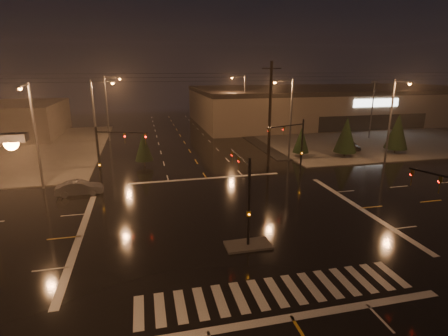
{
  "coord_description": "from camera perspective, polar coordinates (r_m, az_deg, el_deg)",
  "views": [
    {
      "loc": [
        -6.26,
        -23.7,
        11.28
      ],
      "look_at": [
        0.33,
        4.29,
        3.0
      ],
      "focal_mm": 28.0,
      "sensor_mm": 36.0,
      "label": 1
    }
  ],
  "objects": [
    {
      "name": "streetlight_1",
      "position": [
        42.35,
        -20.0,
        7.68
      ],
      "size": [
        2.77,
        0.32,
        10.0
      ],
      "color": "#38383A",
      "rests_on": "ground"
    },
    {
      "name": "streetlight_3",
      "position": [
        43.71,
        10.51,
        8.6
      ],
      "size": [
        2.77,
        0.32,
        10.0
      ],
      "color": "#38383A",
      "rests_on": "ground"
    },
    {
      "name": "streetlight_5",
      "position": [
        36.63,
        -28.64,
        5.51
      ],
      "size": [
        0.32,
        2.77,
        10.0
      ],
      "color": "#38383A",
      "rests_on": "ground"
    },
    {
      "name": "crosswalk",
      "position": [
        19.55,
        8.49,
        -19.34
      ],
      "size": [
        15.0,
        2.6,
        0.01
      ],
      "primitive_type": "cube",
      "color": "beige",
      "rests_on": "ground"
    },
    {
      "name": "stop_bar_near",
      "position": [
        18.1,
        11.0,
        -22.81
      ],
      "size": [
        16.0,
        0.5,
        0.01
      ],
      "primitive_type": "cube",
      "color": "beige",
      "rests_on": "ground"
    },
    {
      "name": "streetlight_2",
      "position": [
        58.17,
        -18.32,
        9.86
      ],
      "size": [
        2.77,
        0.32,
        10.0
      ],
      "color": "#38383A",
      "rests_on": "ground"
    },
    {
      "name": "conifer_3",
      "position": [
        42.11,
        -13.01,
        3.41
      ],
      "size": [
        2.12,
        2.12,
        4.02
      ],
      "color": "black",
      "rests_on": "ground"
    },
    {
      "name": "conifer_1",
      "position": [
        47.85,
        19.32,
        5.13
      ],
      "size": [
        2.88,
        2.88,
        5.2
      ],
      "color": "black",
      "rests_on": "ground"
    },
    {
      "name": "sidewalk_ne",
      "position": [
        65.76,
        20.55,
        5.22
      ],
      "size": [
        36.0,
        36.0,
        0.12
      ],
      "primitive_type": "cube",
      "color": "#43413C",
      "rests_on": "ground"
    },
    {
      "name": "signal_mast_ne",
      "position": [
        38.07,
        11.53,
        4.39
      ],
      "size": [
        4.84,
        1.86,
        6.0
      ],
      "color": "black",
      "rests_on": "ground"
    },
    {
      "name": "parking_lot",
      "position": [
        67.09,
        25.06,
        4.91
      ],
      "size": [
        50.0,
        24.0,
        0.08
      ],
      "primitive_type": "cube",
      "color": "black",
      "rests_on": "ground"
    },
    {
      "name": "retail_building",
      "position": [
        81.33,
        17.58,
        10.08
      ],
      "size": [
        60.2,
        28.3,
        7.2
      ],
      "color": "#766754",
      "rests_on": "ground"
    },
    {
      "name": "signal_mast_median",
      "position": [
        22.83,
        3.43,
        -3.21
      ],
      "size": [
        0.25,
        4.59,
        6.0
      ],
      "color": "black",
      "rests_on": "ground"
    },
    {
      "name": "streetlight_6",
      "position": [
        45.23,
        25.8,
        7.53
      ],
      "size": [
        0.32,
        2.77,
        10.0
      ],
      "color": "#38383A",
      "rests_on": "ground"
    },
    {
      "name": "utility_pole_1",
      "position": [
        40.63,
        7.5,
        8.65
      ],
      "size": [
        2.2,
        0.32,
        12.0
      ],
      "color": "black",
      "rests_on": "ground"
    },
    {
      "name": "stop_bar_far",
      "position": [
        37.02,
        -2.88,
        -1.69
      ],
      "size": [
        16.0,
        0.5,
        0.01
      ],
      "primitive_type": "cube",
      "color": "beige",
      "rests_on": "ground"
    },
    {
      "name": "streetlight_4",
      "position": [
        62.44,
        3.08,
        11.01
      ],
      "size": [
        2.77,
        0.32,
        10.0
      ],
      "color": "#38383A",
      "rests_on": "ground"
    },
    {
      "name": "median_island",
      "position": [
        23.51,
        3.94,
        -12.44
      ],
      "size": [
        3.0,
        1.6,
        0.15
      ],
      "primitive_type": "cube",
      "color": "#43413C",
      "rests_on": "ground"
    },
    {
      "name": "car_parked",
      "position": [
        53.0,
        19.7,
        3.62
      ],
      "size": [
        1.76,
        4.22,
        1.43
      ],
      "primitive_type": "imported",
      "rotation": [
        0.0,
        0.0,
        -0.02
      ],
      "color": "black",
      "rests_on": "ground"
    },
    {
      "name": "car_crossing",
      "position": [
        34.71,
        -22.5,
        -3.01
      ],
      "size": [
        4.09,
        1.54,
        1.34
      ],
      "primitive_type": "imported",
      "rotation": [
        0.0,
        0.0,
        1.6
      ],
      "color": "#525459",
      "rests_on": "ground"
    },
    {
      "name": "ground",
      "position": [
        26.98,
        1.42,
        -8.65
      ],
      "size": [
        140.0,
        140.0,
        0.0
      ],
      "primitive_type": "plane",
      "color": "black",
      "rests_on": "ground"
    },
    {
      "name": "signal_mast_nw",
      "position": [
        34.8,
        -18.29,
        2.82
      ],
      "size": [
        4.84,
        1.86,
        6.0
      ],
      "color": "black",
      "rests_on": "ground"
    },
    {
      "name": "conifer_2",
      "position": [
        52.59,
        26.47,
        5.39
      ],
      "size": [
        3.02,
        3.02,
        5.41
      ],
      "color": "black",
      "rests_on": "ground"
    },
    {
      "name": "conifer_0",
      "position": [
        46.14,
        12.51,
        4.5
      ],
      "size": [
        2.09,
        2.09,
        3.97
      ],
      "color": "black",
      "rests_on": "ground"
    }
  ]
}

